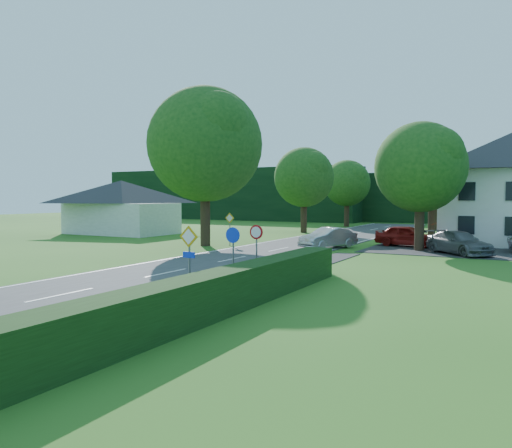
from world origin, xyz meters
The scene contains 27 objects.
road centered at (0.00, 20.00, 0.02)m, with size 7.00×80.00×0.04m, color #333335.
footpath centered at (4.95, 2.00, 0.02)m, with size 1.50×44.00×0.04m, color black.
parking_pad centered at (12.00, 33.00, 0.02)m, with size 14.00×16.00×0.04m, color black.
line_edge_left centered at (-3.25, 20.00, 0.04)m, with size 0.12×80.00×0.01m, color white.
line_edge_right centered at (3.25, 20.00, 0.04)m, with size 0.12×80.00×0.01m, color white.
line_centre centered at (0.00, 20.00, 0.04)m, with size 0.12×80.00×0.01m, color white, non-canonical shape.
hedge_right centered at (6.50, 0.00, 0.65)m, with size 1.20×30.00×1.30m, color black.
tree_main centered at (-6.00, 24.00, 5.82)m, with size 9.40×9.40×11.64m, color #174514, non-canonical shape.
tree_left_far centered at (-5.00, 40.00, 4.29)m, with size 7.00×7.00×8.58m, color #174514, non-canonical shape.
tree_right_far centered at (7.00, 42.00, 4.54)m, with size 7.40×7.40×9.09m, color #174514, non-canonical shape.
tree_left_back centered at (-4.50, 52.00, 4.04)m, with size 6.60×6.60×8.07m, color #174514, non-canonical shape.
tree_right_back centered at (6.00, 50.00, 3.78)m, with size 6.20×6.20×7.56m, color #174514, non-canonical shape.
tree_right_mid centered at (8.50, 28.00, 4.29)m, with size 7.00×7.00×8.58m, color #174514, non-canonical shape.
treeline_left centered at (-28.00, 62.00, 4.00)m, with size 44.00×6.00×8.00m, color black.
treeline_right centered at (8.00, 66.00, 3.50)m, with size 30.00×5.00×7.00m, color black.
bungalow_left centered at (-20.00, 30.00, 2.71)m, with size 11.00×6.50×5.20m.
streetlight centered at (8.06, 30.00, 4.46)m, with size 2.03×0.18×8.00m.
sign_priority_right centered at (4.30, 7.98, 1.80)m, with size 0.78×0.09×2.59m.
sign_roundabout centered at (4.30, 10.98, 1.67)m, with size 0.64×0.08×2.37m.
sign_speed_limit centered at (4.30, 12.97, 1.77)m, with size 0.64×0.11×2.37m.
sign_priority_left centered at (-4.50, 24.98, 1.72)m, with size 0.78×0.09×2.44m.
moving_car centered at (2.70, 26.33, 0.76)m, with size 1.53×4.38×1.44m, color #B2B1B6.
motorcycle centered at (0.37, 33.56, 0.52)m, with size 0.63×1.81×0.95m, color black.
parked_car_red centered at (7.22, 30.32, 0.80)m, with size 1.80×4.46×1.52m, color maroon.
parked_car_silver_a centered at (10.83, 37.00, 0.84)m, with size 1.69×4.84×1.60m, color #9D9CA1.
parked_car_grey centered at (11.11, 26.93, 0.75)m, with size 1.98×4.86×1.41m, color #56575B.
parasol centered at (9.00, 35.00, 0.88)m, with size 1.82×1.86×1.67m, color #B1230E.
Camera 1 is at (14.85, -6.35, 3.61)m, focal length 35.00 mm.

